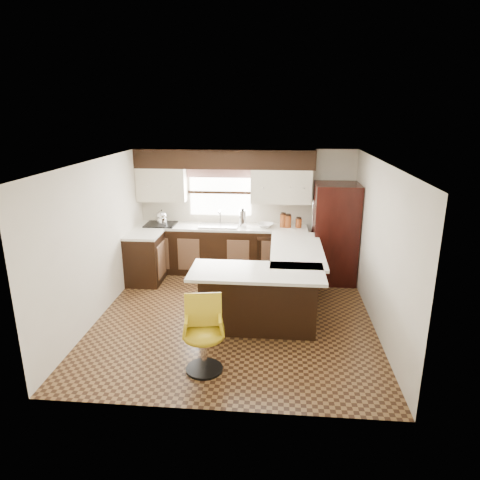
# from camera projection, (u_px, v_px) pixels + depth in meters

# --- Properties ---
(floor) EXTENTS (4.40, 4.40, 0.00)m
(floor) POSITION_uv_depth(u_px,v_px,m) (235.00, 316.00, 6.70)
(floor) COLOR #49301A
(floor) RESTS_ON ground
(ceiling) EXTENTS (4.40, 4.40, 0.00)m
(ceiling) POSITION_uv_depth(u_px,v_px,m) (234.00, 162.00, 6.00)
(ceiling) COLOR silver
(ceiling) RESTS_ON wall_back
(wall_back) EXTENTS (4.40, 0.00, 4.40)m
(wall_back) POSITION_uv_depth(u_px,v_px,m) (246.00, 210.00, 8.45)
(wall_back) COLOR beige
(wall_back) RESTS_ON floor
(wall_front) EXTENTS (4.40, 0.00, 4.40)m
(wall_front) POSITION_uv_depth(u_px,v_px,m) (212.00, 309.00, 4.26)
(wall_front) COLOR beige
(wall_front) RESTS_ON floor
(wall_left) EXTENTS (0.00, 4.40, 4.40)m
(wall_left) POSITION_uv_depth(u_px,v_px,m) (98.00, 240.00, 6.53)
(wall_left) COLOR beige
(wall_left) RESTS_ON floor
(wall_right) EXTENTS (0.00, 4.40, 4.40)m
(wall_right) POSITION_uv_depth(u_px,v_px,m) (379.00, 247.00, 6.17)
(wall_right) COLOR beige
(wall_right) RESTS_ON floor
(base_cab_back) EXTENTS (3.30, 0.60, 0.90)m
(base_cab_back) POSITION_uv_depth(u_px,v_px,m) (222.00, 250.00, 8.42)
(base_cab_back) COLOR black
(base_cab_back) RESTS_ON floor
(base_cab_left) EXTENTS (0.60, 0.70, 0.90)m
(base_cab_left) POSITION_uv_depth(u_px,v_px,m) (145.00, 259.00, 7.91)
(base_cab_left) COLOR black
(base_cab_left) RESTS_ON floor
(counter_back) EXTENTS (3.30, 0.60, 0.04)m
(counter_back) POSITION_uv_depth(u_px,v_px,m) (222.00, 227.00, 8.28)
(counter_back) COLOR silver
(counter_back) RESTS_ON base_cab_back
(counter_left) EXTENTS (0.60, 0.70, 0.04)m
(counter_left) POSITION_uv_depth(u_px,v_px,m) (143.00, 235.00, 7.78)
(counter_left) COLOR silver
(counter_left) RESTS_ON base_cab_left
(soffit) EXTENTS (3.40, 0.35, 0.36)m
(soffit) POSITION_uv_depth(u_px,v_px,m) (224.00, 159.00, 8.02)
(soffit) COLOR black
(soffit) RESTS_ON wall_back
(upper_cab_left) EXTENTS (0.94, 0.35, 0.64)m
(upper_cab_left) POSITION_uv_depth(u_px,v_px,m) (162.00, 184.00, 8.27)
(upper_cab_left) COLOR beige
(upper_cab_left) RESTS_ON wall_back
(upper_cab_right) EXTENTS (1.14, 0.35, 0.64)m
(upper_cab_right) POSITION_uv_depth(u_px,v_px,m) (281.00, 186.00, 8.07)
(upper_cab_right) COLOR beige
(upper_cab_right) RESTS_ON wall_back
(window_pane) EXTENTS (1.20, 0.02, 0.90)m
(window_pane) POSITION_uv_depth(u_px,v_px,m) (221.00, 192.00, 8.37)
(window_pane) COLOR white
(window_pane) RESTS_ON wall_back
(valance) EXTENTS (1.30, 0.06, 0.18)m
(valance) POSITION_uv_depth(u_px,v_px,m) (220.00, 173.00, 8.22)
(valance) COLOR #D19B93
(valance) RESTS_ON wall_back
(sink) EXTENTS (0.75, 0.45, 0.03)m
(sink) POSITION_uv_depth(u_px,v_px,m) (219.00, 225.00, 8.25)
(sink) COLOR #B2B2B7
(sink) RESTS_ON counter_back
(dishwasher) EXTENTS (0.58, 0.03, 0.78)m
(dishwasher) POSITION_uv_depth(u_px,v_px,m) (272.00, 257.00, 8.07)
(dishwasher) COLOR black
(dishwasher) RESTS_ON floor
(cooktop) EXTENTS (0.58, 0.50, 0.02)m
(cooktop) POSITION_uv_depth(u_px,v_px,m) (161.00, 224.00, 8.35)
(cooktop) COLOR black
(cooktop) RESTS_ON counter_back
(peninsula_long) EXTENTS (0.60, 1.95, 0.90)m
(peninsula_long) POSITION_uv_depth(u_px,v_px,m) (293.00, 277.00, 7.09)
(peninsula_long) COLOR black
(peninsula_long) RESTS_ON floor
(peninsula_return) EXTENTS (1.65, 0.60, 0.90)m
(peninsula_return) POSITION_uv_depth(u_px,v_px,m) (258.00, 300.00, 6.20)
(peninsula_return) COLOR black
(peninsula_return) RESTS_ON floor
(counter_pen_long) EXTENTS (0.84, 1.95, 0.04)m
(counter_pen_long) POSITION_uv_depth(u_px,v_px,m) (297.00, 250.00, 6.95)
(counter_pen_long) COLOR silver
(counter_pen_long) RESTS_ON peninsula_long
(counter_pen_return) EXTENTS (1.89, 0.84, 0.04)m
(counter_pen_return) POSITION_uv_depth(u_px,v_px,m) (257.00, 272.00, 5.98)
(counter_pen_return) COLOR silver
(counter_pen_return) RESTS_ON peninsula_return
(refrigerator) EXTENTS (0.79, 0.76, 1.84)m
(refrigerator) POSITION_uv_depth(u_px,v_px,m) (335.00, 233.00, 7.87)
(refrigerator) COLOR black
(refrigerator) RESTS_ON floor
(bar_chair) EXTENTS (0.58, 0.58, 0.94)m
(bar_chair) POSITION_uv_depth(u_px,v_px,m) (204.00, 336.00, 5.18)
(bar_chair) COLOR #BB9D14
(bar_chair) RESTS_ON floor
(kettle) EXTENTS (0.21, 0.21, 0.28)m
(kettle) POSITION_uv_depth(u_px,v_px,m) (162.00, 217.00, 8.31)
(kettle) COLOR silver
(kettle) RESTS_ON cooktop
(percolator) EXTENTS (0.13, 0.13, 0.32)m
(percolator) POSITION_uv_depth(u_px,v_px,m) (243.00, 219.00, 8.19)
(percolator) COLOR silver
(percolator) RESTS_ON counter_back
(mixing_bowl) EXTENTS (0.38, 0.38, 0.07)m
(mixing_bowl) POSITION_uv_depth(u_px,v_px,m) (266.00, 225.00, 8.19)
(mixing_bowl) COLOR white
(mixing_bowl) RESTS_ON counter_back
(canister_large) EXTENTS (0.12, 0.12, 0.25)m
(canister_large) POSITION_uv_depth(u_px,v_px,m) (283.00, 221.00, 8.16)
(canister_large) COLOR brown
(canister_large) RESTS_ON counter_back
(canister_med) EXTENTS (0.13, 0.13, 0.23)m
(canister_med) POSITION_uv_depth(u_px,v_px,m) (288.00, 221.00, 8.15)
(canister_med) COLOR brown
(canister_med) RESTS_ON counter_back
(canister_small) EXTENTS (0.12, 0.12, 0.17)m
(canister_small) POSITION_uv_depth(u_px,v_px,m) (299.00, 223.00, 8.14)
(canister_small) COLOR brown
(canister_small) RESTS_ON counter_back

